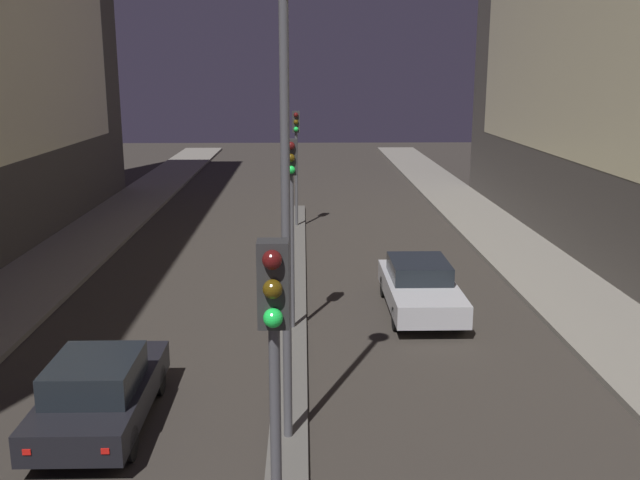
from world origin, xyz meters
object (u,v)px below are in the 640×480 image
Objects in this scene: street_lamp at (285,126)px; car_right_lane at (420,286)px; traffic_light_near at (275,367)px; car_left_lane at (100,391)px; traffic_light_far at (296,143)px; traffic_light_mid at (291,192)px.

car_right_lane is (3.63, 7.40, -5.11)m from street_lamp.
traffic_light_near reaches higher than car_right_lane.
traffic_light_near is 0.59× the size of street_lamp.
traffic_light_near is 1.16× the size of car_left_lane.
car_left_lane is (-3.63, 0.68, -5.10)m from street_lamp.
car_right_lane is (7.26, 6.72, -0.01)m from car_left_lane.
traffic_light_near is at bearing -58.28° from car_left_lane.
street_lamp is at bearing -90.00° from traffic_light_far.
street_lamp is at bearing -116.16° from car_right_lane.
street_lamp reaches higher than car_right_lane.
street_lamp is 6.30m from car_left_lane.
car_right_lane is at bearing 73.91° from traffic_light_near.
street_lamp is 1.95× the size of car_left_lane.
car_right_lane is at bearing 23.94° from traffic_light_mid.
street_lamp is 1.76× the size of car_right_lane.
street_lamp is (0.00, 5.20, 2.09)m from traffic_light_near.
car_left_lane is at bearing 169.44° from street_lamp.
traffic_light_near is 1.00× the size of traffic_light_mid.
traffic_light_near and traffic_light_far have the same top height.
car_right_lane is (3.63, 1.61, -3.02)m from traffic_light_mid.
traffic_light_mid is 1.04× the size of car_right_lane.
traffic_light_near is 5.60m from street_lamp.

